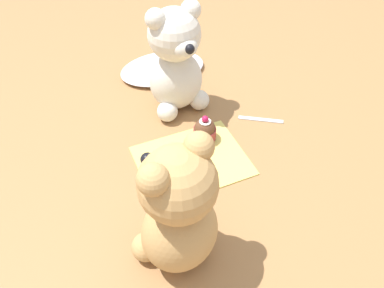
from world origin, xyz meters
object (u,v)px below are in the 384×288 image
saucer_plate (174,177)px  teaspoon (261,119)px  teddy_bear_cream (176,62)px  teddy_bear_tan (177,212)px  cupcake_near_cream_bear (205,130)px  cupcake_near_tan_bear (174,169)px

saucer_plate → teaspoon: bearing=19.1°
teaspoon → teddy_bear_cream: bearing=-6.4°
teddy_bear_tan → saucer_plate: (0.06, 0.17, -0.12)m
teddy_bear_tan → cupcake_near_cream_bear: (0.17, 0.26, -0.10)m
cupcake_near_cream_bear → saucer_plate: bearing=-142.0°
saucer_plate → cupcake_near_cream_bear: bearing=38.0°
teddy_bear_cream → saucer_plate: 0.29m
cupcake_near_cream_bear → cupcake_near_tan_bear: size_ratio=1.00×
saucer_plate → cupcake_near_tan_bear: bearing=0.0°
cupcake_near_tan_bear → teaspoon: 0.29m
teddy_bear_tan → cupcake_near_tan_bear: (0.06, 0.17, -0.10)m
teddy_bear_tan → cupcake_near_tan_bear: size_ratio=4.08×
cupcake_near_cream_bear → teddy_bear_tan: bearing=-123.5°
teddy_bear_cream → cupcake_near_tan_bear: size_ratio=4.08×
cupcake_near_tan_bear → teaspoon: bearing=19.1°
teaspoon → cupcake_near_tan_bear: bearing=51.5°
cupcake_near_cream_bear → teaspoon: 0.17m
saucer_plate → cupcake_near_tan_bear: cupcake_near_tan_bear is taller
teddy_bear_cream → cupcake_near_tan_bear: 0.28m
teddy_bear_cream → teddy_bear_tan: same height
teddy_bear_tan → cupcake_near_cream_bear: bearing=-144.8°
teddy_bear_tan → cupcake_near_tan_bear: bearing=-129.9°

